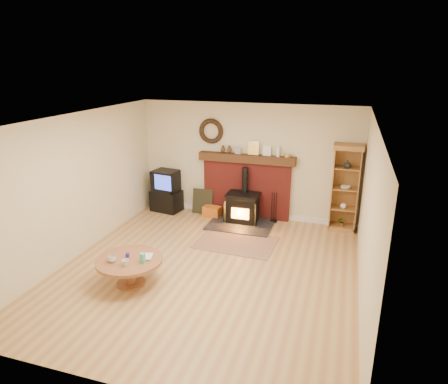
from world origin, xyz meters
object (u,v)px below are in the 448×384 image
(curio_cabinet, at_px, (345,188))
(coffee_table, at_px, (129,264))
(wood_stove, at_px, (243,209))
(tv_unit, at_px, (166,192))

(curio_cabinet, relative_size, coffee_table, 1.75)
(wood_stove, bearing_deg, curio_cabinet, 7.60)
(tv_unit, bearing_deg, coffee_table, -74.84)
(coffee_table, bearing_deg, curio_cabinet, 46.29)
(wood_stove, distance_m, tv_unit, 1.97)
(tv_unit, height_order, curio_cabinet, curio_cabinet)
(wood_stove, bearing_deg, coffee_table, -109.21)
(wood_stove, xyz_separation_m, tv_unit, (-1.95, 0.20, 0.16))
(coffee_table, bearing_deg, tv_unit, 105.16)
(curio_cabinet, bearing_deg, wood_stove, -172.40)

